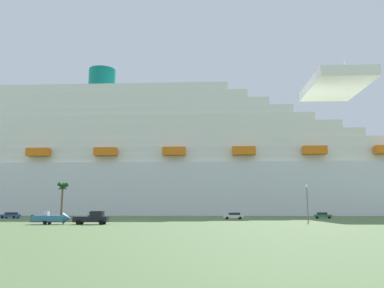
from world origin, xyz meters
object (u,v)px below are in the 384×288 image
object	(u,v)px
parked_car_blue_suv	(11,215)
street_lamp	(307,197)
small_boat_on_trailer	(53,219)
cruise_ship	(167,164)
parked_car_green_wagon	(323,215)
palm_tree	(63,189)
parked_car_silver_sedan	(95,215)
parked_car_white_van	(233,216)
pickup_truck	(92,218)

from	to	relation	value
parked_car_blue_suv	street_lamp	bearing A→B (deg)	-11.52
small_boat_on_trailer	street_lamp	bearing A→B (deg)	21.48
cruise_ship	street_lamp	size ratio (longest dim) A/B	34.94
cruise_ship	parked_car_green_wagon	world-z (taller)	cruise_ship
palm_tree	street_lamp	xyz separation A→B (m)	(57.83, -13.11, -2.75)
parked_car_silver_sedan	parked_car_white_van	world-z (taller)	same
parked_car_green_wagon	parked_car_blue_suv	bearing A→B (deg)	-172.08
cruise_ship	palm_tree	xyz separation A→B (m)	(-14.12, -54.82, -12.14)
pickup_truck	small_boat_on_trailer	distance (m)	6.53
cruise_ship	pickup_truck	distance (m)	86.10
street_lamp	parked_car_white_van	size ratio (longest dim) A/B	1.44
cruise_ship	parked_car_green_wagon	xyz separation A→B (m)	(50.63, -41.95, -18.77)
pickup_truck	parked_car_silver_sedan	xyz separation A→B (m)	(-17.93, 41.95, -0.21)
parked_car_green_wagon	palm_tree	bearing A→B (deg)	-168.76
palm_tree	parked_car_silver_sedan	distance (m)	14.96
pickup_truck	palm_tree	size ratio (longest dim) A/B	0.65
pickup_truck	small_boat_on_trailer	xyz separation A→B (m)	(-6.44, -1.09, -0.08)
palm_tree	street_lamp	distance (m)	59.36
parked_car_blue_suv	palm_tree	bearing A→B (deg)	-6.62
small_boat_on_trailer	parked_car_silver_sedan	xyz separation A→B (m)	(-11.50, 43.05, -0.13)
palm_tree	cruise_ship	bearing A→B (deg)	75.56
pickup_truck	street_lamp	xyz separation A→B (m)	(36.59, 15.84, 3.67)
cruise_ship	parked_car_blue_suv	size ratio (longest dim) A/B	50.78
pickup_truck	small_boat_on_trailer	size ratio (longest dim) A/B	0.81
parked_car_silver_sedan	parked_car_blue_suv	bearing A→B (deg)	-148.60
palm_tree	parked_car_white_van	world-z (taller)	palm_tree
cruise_ship	street_lamp	bearing A→B (deg)	-57.24
cruise_ship	street_lamp	world-z (taller)	cruise_ship
pickup_truck	cruise_ship	bearing A→B (deg)	94.86
small_boat_on_trailer	parked_car_white_van	distance (m)	44.07
parked_car_silver_sedan	pickup_truck	bearing A→B (deg)	-66.86
street_lamp	parked_car_blue_suv	bearing A→B (deg)	168.48
cruise_ship	parked_car_silver_sedan	bearing A→B (deg)	-104.49
street_lamp	parked_car_silver_sedan	distance (m)	60.58
pickup_truck	parked_car_green_wagon	size ratio (longest dim) A/B	1.25
palm_tree	parked_car_green_wagon	world-z (taller)	palm_tree
street_lamp	parked_car_blue_suv	xyz separation A→B (m)	(-72.95, 14.87, -3.88)
parked_car_green_wagon	parked_car_blue_suv	world-z (taller)	same
small_boat_on_trailer	parked_car_white_van	size ratio (longest dim) A/B	1.45
small_boat_on_trailer	street_lamp	distance (m)	46.39
palm_tree	parked_car_silver_sedan	world-z (taller)	palm_tree
small_boat_on_trailer	parked_car_white_van	bearing A→B (deg)	50.90
cruise_ship	parked_car_silver_sedan	world-z (taller)	cruise_ship
small_boat_on_trailer	palm_tree	size ratio (longest dim) A/B	0.79
pickup_truck	parked_car_white_van	distance (m)	39.40
small_boat_on_trailer	parked_car_green_wagon	distance (m)	65.85
parked_car_green_wagon	parked_car_silver_sedan	distance (m)	61.44
parked_car_green_wagon	parked_car_white_van	world-z (taller)	same
cruise_ship	parked_car_green_wagon	size ratio (longest dim) A/B	53.20
cruise_ship	parked_car_silver_sedan	xyz separation A→B (m)	(-10.81, -41.82, -18.76)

